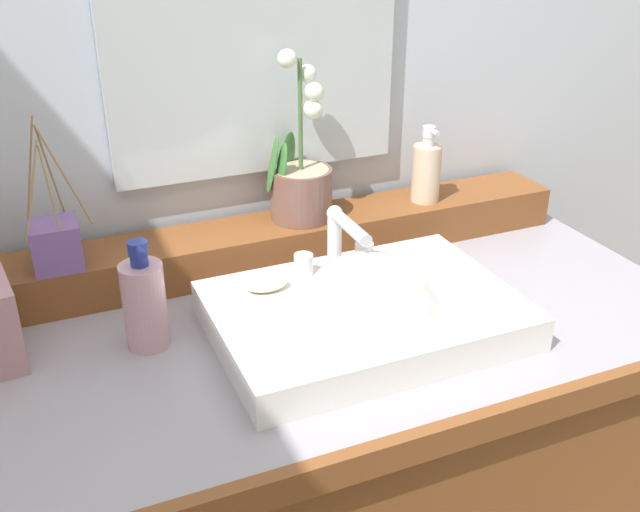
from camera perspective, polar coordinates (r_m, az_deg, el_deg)
The scene contains 9 objects.
wall_back at distance 1.40m, azimuth -8.78°, elevation 16.95°, with size 3.07×0.20×2.57m, color silver.
back_ledge at distance 1.34m, azimuth -5.68°, elevation 0.68°, with size 1.26×0.13×0.08m, color brown.
sink_basin at distance 1.14m, azimuth 3.65°, elevation -4.98°, with size 0.46×0.33×0.26m.
soap_bar at distance 1.15m, azimuth -4.19°, elevation -2.11°, with size 0.07×0.04×0.02m, color beige.
potted_plant at distance 1.33m, azimuth -1.51°, elevation 5.91°, with size 0.13×0.12×0.31m.
soap_dispenser at distance 1.43m, azimuth 8.32°, elevation 6.59°, with size 0.06×0.06×0.15m.
reed_diffuser at distance 1.24m, azimuth -19.98°, elevation 0.90°, with size 0.10×0.09×0.25m.
lotion_bottle at distance 1.12m, azimuth -13.56°, elevation -3.58°, with size 0.06×0.07×0.17m.
mirror at distance 1.31m, azimuth -5.12°, elevation 16.33°, with size 0.53×0.02×0.46m, color silver.
Camera 1 is at (-0.35, -0.93, 1.51)m, focal length 40.94 mm.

